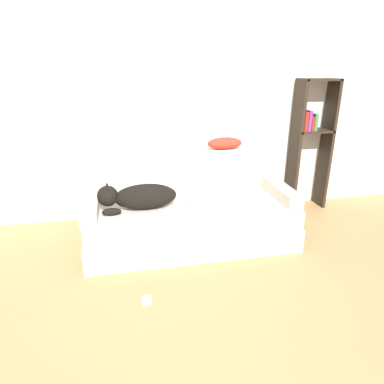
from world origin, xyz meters
The scene contains 10 objects.
wall_back centered at (0.00, 2.72, 1.35)m, with size 7.06×0.06×2.70m.
couch centered at (0.20, 1.93, 0.21)m, with size 2.07×0.95×0.43m.
couch_backrest centered at (0.20, 2.33, 0.65)m, with size 2.03×0.15×0.44m.
couch_arm_left centered at (-0.76, 1.92, 0.49)m, with size 0.15×0.76×0.13m.
couch_arm_right centered at (1.16, 1.92, 0.49)m, with size 0.15×0.76×0.13m.
dog centered at (-0.32, 1.86, 0.56)m, with size 0.75×0.24×0.28m.
laptop centered at (0.34, 1.88, 0.44)m, with size 0.35×0.25×0.02m.
throw_pillow centered at (0.67, 2.32, 0.93)m, with size 0.39×0.18×0.13m.
bookshelf centered at (1.82, 2.54, 0.90)m, with size 0.46×0.26×1.58m.
power_adapter centered at (-0.33, 1.02, 0.02)m, with size 0.08×0.08×0.03m.
Camera 1 is at (-0.41, -1.20, 1.76)m, focal length 32.00 mm.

